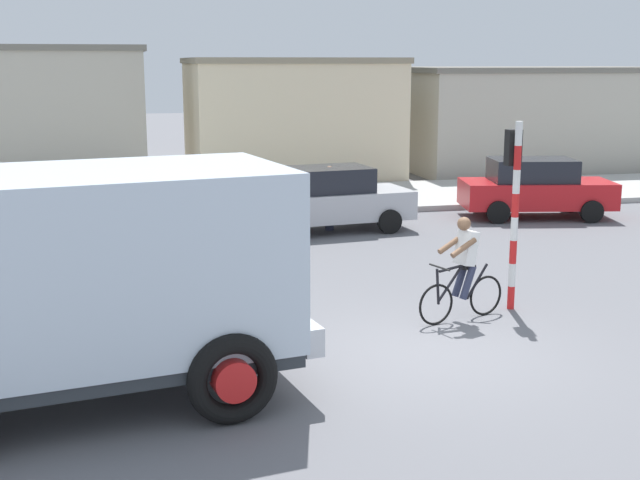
{
  "coord_description": "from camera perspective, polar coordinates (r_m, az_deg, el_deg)",
  "views": [
    {
      "loc": [
        -4.31,
        -11.18,
        4.16
      ],
      "look_at": [
        -1.09,
        2.5,
        1.2
      ],
      "focal_mm": 47.69,
      "sensor_mm": 36.0,
      "label": 1
    }
  ],
  "objects": [
    {
      "name": "ground_plane",
      "position": [
        12.68,
        7.45,
        -7.36
      ],
      "size": [
        120.0,
        120.0,
        0.0
      ],
      "primitive_type": "plane",
      "color": "slate"
    },
    {
      "name": "sidewalk_far",
      "position": [
        25.52,
        -3.37,
        2.67
      ],
      "size": [
        80.0,
        5.0,
        0.16
      ],
      "primitive_type": "cube",
      "color": "#ADADA8",
      "rests_on": "ground"
    },
    {
      "name": "truck_foreground",
      "position": [
        10.6,
        -16.27,
        -2.2
      ],
      "size": [
        5.75,
        3.49,
        2.9
      ],
      "color": "silver",
      "rests_on": "ground"
    },
    {
      "name": "cyclist",
      "position": [
        13.98,
        9.57,
        -1.92
      ],
      "size": [
        1.66,
        0.67,
        1.72
      ],
      "color": "black",
      "rests_on": "ground"
    },
    {
      "name": "traffic_light_pole",
      "position": [
        14.63,
        12.89,
        3.37
      ],
      "size": [
        0.24,
        0.43,
        3.2
      ],
      "color": "red",
      "rests_on": "ground"
    },
    {
      "name": "car_red_near",
      "position": [
        23.72,
        14.25,
        3.42
      ],
      "size": [
        4.25,
        2.44,
        1.6
      ],
      "color": "red",
      "rests_on": "ground"
    },
    {
      "name": "car_white_mid",
      "position": [
        21.17,
        0.6,
        2.81
      ],
      "size": [
        4.17,
        2.23,
        1.6
      ],
      "color": "#B7B7BC",
      "rests_on": "ground"
    },
    {
      "name": "car_far_side",
      "position": [
        19.62,
        -12.84,
        1.78
      ],
      "size": [
        4.05,
        1.97,
        1.6
      ],
      "color": "gold",
      "rests_on": "ground"
    },
    {
      "name": "pedestrian_near_kerb",
      "position": [
        21.25,
        0.64,
        2.92
      ],
      "size": [
        0.34,
        0.22,
        1.62
      ],
      "color": "#2D334C",
      "rests_on": "ground"
    },
    {
      "name": "building_mid_block",
      "position": [
        31.44,
        -2.15,
        8.22
      ],
      "size": [
        7.23,
        6.85,
        4.29
      ],
      "color": "beige",
      "rests_on": "ground"
    },
    {
      "name": "building_corner_right",
      "position": [
        35.16,
        13.97,
        7.99
      ],
      "size": [
        10.75,
        7.11,
        3.95
      ],
      "color": "#B2AD9E",
      "rests_on": "ground"
    }
  ]
}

